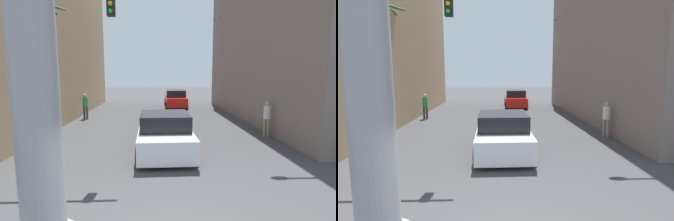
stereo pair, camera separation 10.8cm
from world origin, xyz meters
The scene contains 12 objects.
ground_plane centered at (0.00, 10.00, 0.00)m, with size 86.01×86.01×0.00m, color #424244.
building_left centered at (-9.50, 12.86, 6.71)m, with size 7.43×23.35×13.39m.
building_right centered at (9.50, 13.49, 6.48)m, with size 8.60×18.37×12.93m.
street_lamp centered at (5.55, 5.93, 4.24)m, with size 2.62×0.28×6.96m.
traffic_light_mast centered at (-4.41, 4.32, 4.04)m, with size 5.00×0.32×5.72m.
car_lead centered at (-0.10, 6.27, 0.70)m, with size 2.21×5.08×1.56m.
car_far centered at (1.39, 19.95, 0.74)m, with size 1.99×4.62×1.56m.
palm_tree_mid_left centered at (-6.21, 9.97, 4.23)m, with size 2.64×2.62×6.73m.
palm_tree_far_right centered at (6.40, 20.50, 5.07)m, with size 3.16×3.35×8.75m.
palm_tree_mid_right centered at (5.86, 12.96, 5.69)m, with size 2.31×2.35×9.60m.
pedestrian_far_left centered at (-5.18, 13.69, 0.99)m, with size 0.38×0.38×1.71m.
pedestrian_mid_right centered at (4.97, 8.24, 1.02)m, with size 0.47×0.47×1.75m.
Camera 2 is at (-0.32, -4.06, 3.11)m, focal length 28.00 mm.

